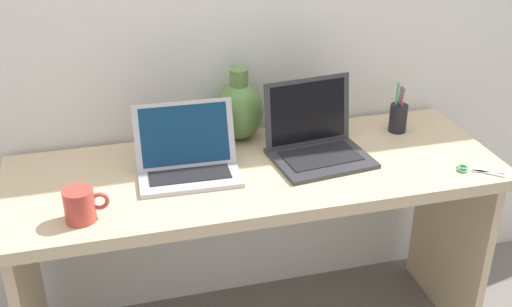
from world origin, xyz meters
TOP-DOWN VIEW (x-y plane):
  - desk at (0.00, 0.00)m, footprint 1.59×0.57m
  - laptop_left at (-0.22, 0.03)m, footprint 0.32×0.23m
  - laptop_right at (0.21, 0.04)m, footprint 0.33×0.29m
  - green_vase at (0.00, 0.23)m, footprint 0.17×0.17m
  - coffee_mug at (-0.55, -0.17)m, footprint 0.12×0.09m
  - pen_cup at (0.56, 0.14)m, footprint 0.06×0.06m
  - scissors at (0.66, -0.20)m, footprint 0.14×0.11m

SIDE VIEW (x-z plane):
  - desk at x=0.00m, z-range 0.22..0.95m
  - scissors at x=0.66m, z-range 0.73..0.74m
  - coffee_mug at x=-0.55m, z-range 0.73..0.83m
  - pen_cup at x=0.56m, z-range 0.69..0.88m
  - laptop_left at x=-0.22m, z-range 0.68..0.90m
  - laptop_right at x=0.21m, z-range 0.67..0.92m
  - green_vase at x=0.00m, z-range 0.71..0.97m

